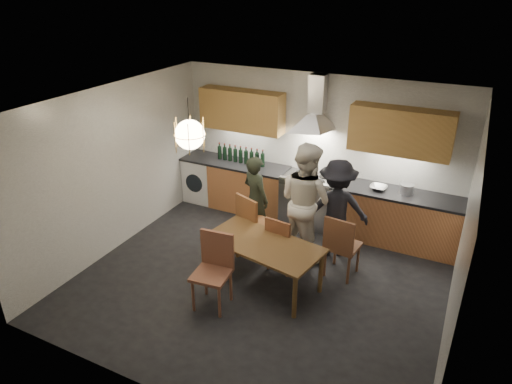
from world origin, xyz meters
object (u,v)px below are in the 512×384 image
at_px(person_left, 256,199).
at_px(stock_pot, 407,189).
at_px(mixing_bowl, 378,188).
at_px(wine_bottles, 241,154).
at_px(chair_back_left, 252,221).
at_px(person_right, 336,208).
at_px(person_mid, 305,201).
at_px(dining_table, 263,248).
at_px(chair_front, 214,265).

height_order(person_left, stock_pot, person_left).
xyz_separation_m(mixing_bowl, stock_pot, (0.42, 0.05, 0.04)).
distance_m(person_left, wine_bottles, 1.24).
height_order(chair_back_left, person_right, person_right).
bearing_deg(person_right, person_mid, 4.43).
distance_m(dining_table, person_mid, 1.10).
bearing_deg(stock_pot, person_left, -157.62).
xyz_separation_m(dining_table, person_mid, (0.22, 1.03, 0.32)).
bearing_deg(chair_back_left, person_left, -48.26).
relative_size(dining_table, mixing_bowl, 6.48).
bearing_deg(person_mid, stock_pot, -118.13).
height_order(person_mid, mixing_bowl, person_mid).
bearing_deg(person_right, chair_front, 37.57).
distance_m(person_left, person_mid, 0.91).
xyz_separation_m(person_right, stock_pot, (0.89, 0.78, 0.19)).
xyz_separation_m(chair_front, person_mid, (0.63, 1.66, 0.34)).
bearing_deg(chair_back_left, chair_front, 115.75).
bearing_deg(mixing_bowl, wine_bottles, 178.45).
bearing_deg(dining_table, person_right, 73.47).
height_order(dining_table, person_mid, person_mid).
relative_size(dining_table, stock_pot, 8.08).
bearing_deg(person_right, dining_table, 39.69).
bearing_deg(dining_table, chair_back_left, 138.12).
bearing_deg(stock_pot, chair_back_left, -146.02).
bearing_deg(mixing_bowl, chair_front, -120.25).
height_order(dining_table, person_left, person_left).
bearing_deg(stock_pot, dining_table, -127.09).
height_order(chair_back_left, chair_front, chair_front).
bearing_deg(stock_pot, mixing_bowl, -173.12).
xyz_separation_m(mixing_bowl, wine_bottles, (-2.54, 0.07, 0.12)).
bearing_deg(dining_table, chair_front, -112.61).
height_order(person_left, mixing_bowl, person_left).
relative_size(person_left, stock_pot, 6.76).
xyz_separation_m(person_right, mixing_bowl, (0.47, 0.73, 0.14)).
bearing_deg(mixing_bowl, chair_back_left, -140.65).
bearing_deg(person_left, dining_table, 145.09).
bearing_deg(person_right, wine_bottles, -44.12).
distance_m(chair_front, mixing_bowl, 3.03).
bearing_deg(person_right, person_left, -17.47).
bearing_deg(person_left, person_mid, -161.71).
bearing_deg(person_right, chair_back_left, 4.31).
bearing_deg(chair_back_left, dining_table, 149.19).
xyz_separation_m(dining_table, person_left, (-0.67, 1.12, 0.12)).
distance_m(person_right, stock_pot, 1.20).
xyz_separation_m(person_left, stock_pot, (2.20, 0.91, 0.25)).
height_order(mixing_bowl, wine_bottles, wine_bottles).
relative_size(person_left, wine_bottles, 1.51).
distance_m(chair_front, person_right, 2.16).
distance_m(person_mid, mixing_bowl, 1.30).
distance_m(chair_front, person_mid, 1.80).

